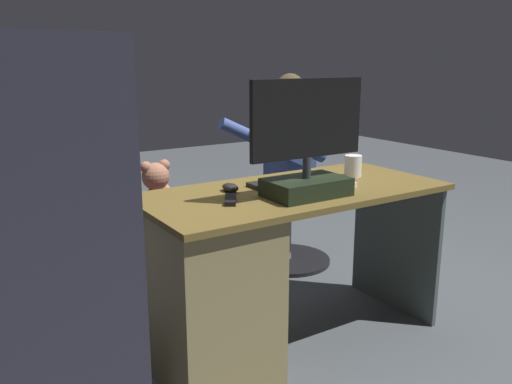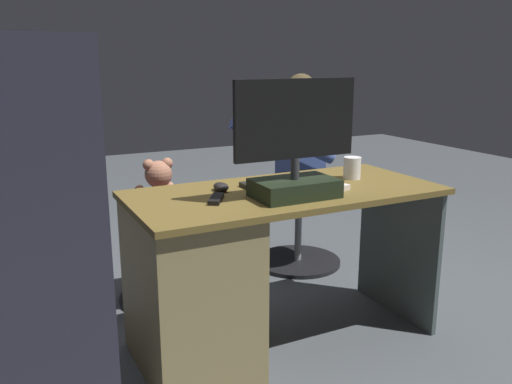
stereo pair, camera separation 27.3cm
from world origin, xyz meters
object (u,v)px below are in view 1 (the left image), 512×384
object	(u,v)px
keyboard	(293,182)
person	(280,156)
cup	(353,166)
desk	(225,277)
visitor_chair	(288,223)
monitor	(307,156)
computer_mouse	(230,188)
tv_remote	(230,200)
office_chair_teddy	(159,254)
teddy_bear	(156,193)

from	to	relation	value
keyboard	person	distance (m)	0.84
person	cup	bearing A→B (deg)	82.99
desk	visitor_chair	distance (m)	1.23
monitor	cup	world-z (taller)	monitor
keyboard	computer_mouse	size ratio (longest dim) A/B	4.38
cup	visitor_chair	size ratio (longest dim) A/B	0.19
monitor	visitor_chair	size ratio (longest dim) A/B	0.99
tv_remote	person	xyz separation A→B (m)	(-0.83, -0.84, -0.03)
keyboard	office_chair_teddy	xyz separation A→B (m)	(0.42, -0.60, -0.46)
office_chair_teddy	cup	bearing A→B (deg)	140.22
desk	computer_mouse	distance (m)	0.38
computer_mouse	office_chair_teddy	size ratio (longest dim) A/B	0.20
desk	keyboard	xyz separation A→B (m)	(-0.41, -0.08, 0.35)
monitor	computer_mouse	size ratio (longest dim) A/B	5.65
tv_remote	office_chair_teddy	distance (m)	0.85
monitor	visitor_chair	world-z (taller)	monitor
tv_remote	visitor_chair	distance (m)	1.33
desk	computer_mouse	size ratio (longest dim) A/B	14.22
tv_remote	office_chair_teddy	xyz separation A→B (m)	(0.02, -0.72, -0.45)
monitor	office_chair_teddy	world-z (taller)	monitor
keyboard	cup	bearing A→B (deg)	175.14
monitor	person	world-z (taller)	monitor
teddy_bear	desk	bearing A→B (deg)	91.05
tv_remote	keyboard	bearing A→B (deg)	-131.99
desk	tv_remote	distance (m)	0.35
monitor	person	bearing A→B (deg)	-119.22
tv_remote	teddy_bear	bearing A→B (deg)	-56.86
tv_remote	teddy_bear	world-z (taller)	teddy_bear
office_chair_teddy	visitor_chair	bearing A→B (deg)	-172.56
computer_mouse	visitor_chair	distance (m)	1.18
monitor	office_chair_teddy	bearing A→B (deg)	-67.44
visitor_chair	person	xyz separation A→B (m)	(0.08, 0.01, 0.44)
office_chair_teddy	keyboard	bearing A→B (deg)	124.87
monitor	teddy_bear	world-z (taller)	monitor
monitor	keyboard	distance (m)	0.27
visitor_chair	person	size ratio (longest dim) A/B	0.46
cup	teddy_bear	distance (m)	1.01
tv_remote	office_chair_teddy	bearing A→B (deg)	-56.84
teddy_bear	keyboard	bearing A→B (deg)	124.42
desk	monitor	bearing A→B (deg)	158.95
tv_remote	office_chair_teddy	size ratio (longest dim) A/B	0.31
teddy_bear	computer_mouse	bearing A→B (deg)	100.29
keyboard	teddy_bear	size ratio (longest dim) A/B	1.33
keyboard	computer_mouse	bearing A→B (deg)	-4.97
teddy_bear	person	bearing A→B (deg)	-173.25
desk	monitor	size ratio (longest dim) A/B	2.52
desk	monitor	world-z (taller)	monitor
office_chair_teddy	person	size ratio (longest dim) A/B	0.40
desk	teddy_bear	size ratio (longest dim) A/B	4.32
computer_mouse	tv_remote	size ratio (longest dim) A/B	0.64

